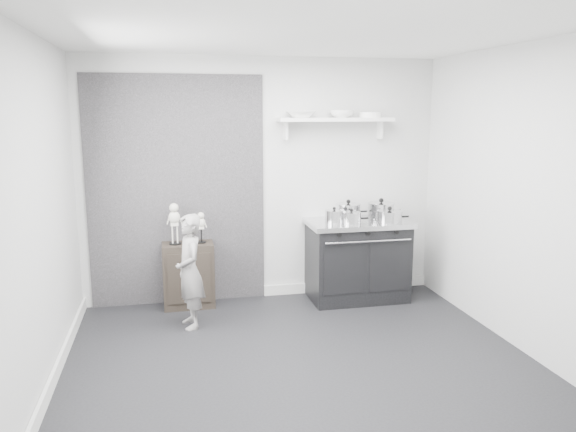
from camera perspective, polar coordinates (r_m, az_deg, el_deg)
The scene contains 16 objects.
ground at distance 4.97m, azimuth 1.19°, elevation -14.58°, with size 4.00×4.00×0.00m, color black.
room_shell at distance 4.65m, azimuth -0.23°, elevation 4.72°, with size 4.02×3.62×2.71m.
wall_shelf at distance 6.32m, azimuth 4.85°, elevation 9.64°, with size 1.30×0.26×0.24m.
stove at distance 6.42m, azimuth 7.04°, elevation -4.40°, with size 1.13×0.71×0.91m.
side_cabinet at distance 6.24m, azimuth -10.06°, elevation -5.93°, with size 0.54×0.32×0.71m, color black.
child at distance 5.61m, azimuth -9.95°, elevation -5.55°, with size 0.41×0.27×1.14m, color gray.
pot_front_left at distance 6.12m, azimuth 4.72°, elevation -0.07°, with size 0.29×0.21×0.18m.
pot_back_left at distance 6.38m, azimuth 6.14°, elevation 0.49°, with size 0.36×0.28×0.23m.
pot_back_right at distance 6.51m, azimuth 9.43°, elevation 0.59°, with size 0.39×0.31×0.23m.
pot_front_right at distance 6.26m, azimuth 10.27°, elevation -0.04°, with size 0.37×0.28×0.18m.
pot_front_center at distance 6.10m, azimuth 6.47°, elevation -0.21°, with size 0.29×0.21×0.17m.
skeleton_full at distance 6.09m, azimuth -11.47°, elevation -0.46°, with size 0.14×0.09×0.51m, color beige, non-canonical shape.
skeleton_torso at distance 6.11m, azimuth -8.82°, elevation -0.94°, with size 0.11×0.07×0.39m, color beige, non-canonical shape.
bowl_large at distance 6.21m, azimuth 1.34°, elevation 10.29°, with size 0.31×0.31×0.08m, color white.
bowl_small at distance 6.34m, azimuth 5.47°, elevation 10.28°, with size 0.26×0.26×0.08m, color white.
plate_stack at distance 6.45m, azimuth 8.34°, elevation 10.13°, with size 0.25×0.25×0.06m, color white.
Camera 1 is at (-1.05, -4.37, 2.12)m, focal length 35.00 mm.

